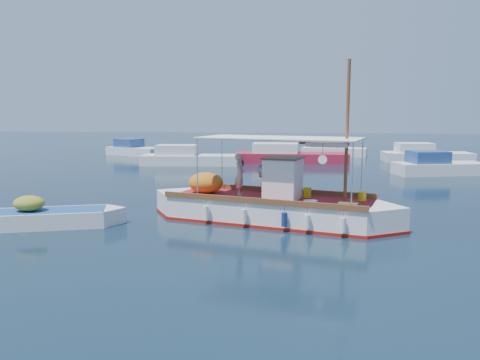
# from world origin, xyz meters

# --- Properties ---
(ground) EXTENTS (160.00, 160.00, 0.00)m
(ground) POSITION_xyz_m (0.00, 0.00, 0.00)
(ground) COLOR black
(ground) RESTS_ON ground
(fishing_caique) EXTENTS (9.82, 4.58, 6.20)m
(fishing_caique) POSITION_xyz_m (-0.12, -0.18, 0.54)
(fishing_caique) COLOR white
(fishing_caique) RESTS_ON ground
(dinghy) EXTENTS (5.20, 2.76, 1.34)m
(dinghy) POSITION_xyz_m (-8.10, -2.10, 0.28)
(dinghy) COLOR white
(dinghy) RESTS_ON ground
(bg_boat_nw) EXTENTS (8.05, 3.08, 1.80)m
(bg_boat_nw) POSITION_xyz_m (-7.92, 18.61, 0.49)
(bg_boat_nw) COLOR silver
(bg_boat_nw) RESTS_ON ground
(bg_boat_n) EXTENTS (9.40, 3.01, 1.80)m
(bg_boat_n) POSITION_xyz_m (-0.02, 21.73, 0.49)
(bg_boat_n) COLOR #A21B31
(bg_boat_n) RESTS_ON ground
(bg_boat_ne) EXTENTS (6.35, 3.62, 1.80)m
(bg_boat_ne) POSITION_xyz_m (10.21, 15.08, 0.49)
(bg_boat_ne) COLOR silver
(bg_boat_ne) RESTS_ON ground
(bg_boat_e) EXTENTS (7.37, 3.02, 1.80)m
(bg_boat_e) POSITION_xyz_m (11.48, 23.72, 0.49)
(bg_boat_e) COLOR silver
(bg_boat_e) RESTS_ON ground
(bg_boat_far_w) EXTENTS (6.29, 4.45, 1.80)m
(bg_boat_far_w) POSITION_xyz_m (-15.26, 26.29, 0.49)
(bg_boat_far_w) COLOR silver
(bg_boat_far_w) RESTS_ON ground
(bg_boat_far_n) EXTENTS (6.32, 3.05, 1.80)m
(bg_boat_far_n) POSITION_xyz_m (4.01, 28.19, 0.49)
(bg_boat_far_n) COLOR silver
(bg_boat_far_n) RESTS_ON ground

